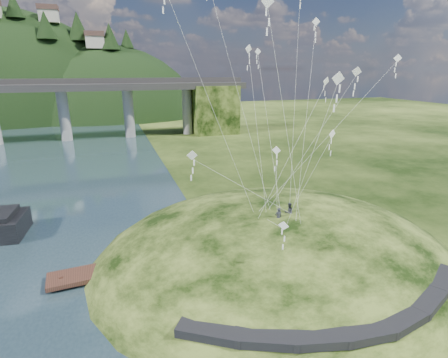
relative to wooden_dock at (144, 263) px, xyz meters
name	(u,v)px	position (x,y,z in m)	size (l,w,h in m)	color
ground	(201,282)	(4.40, -3.86, -0.50)	(320.00, 320.00, 0.00)	black
grass_hill	(275,269)	(12.40, -1.86, -2.00)	(36.00, 32.00, 13.00)	black
footpath	(352,317)	(11.86, -13.60, 1.58)	(22.29, 5.84, 0.83)	black
bridge	(16,103)	(-22.06, 66.21, 9.20)	(160.00, 11.00, 15.00)	#2D2B2B
far_ridge	(4,139)	(-39.18, 118.31, -7.94)	(153.00, 70.00, 94.50)	black
wooden_dock	(144,263)	(0.00, 0.00, 0.00)	(16.09, 3.79, 1.14)	#371E16
kite_flyers	(286,204)	(12.42, -3.21, 5.35)	(2.14, 1.22, 1.79)	#262833
kite_swarm	(286,70)	(12.39, -2.02, 16.69)	(20.73, 17.77, 19.24)	white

